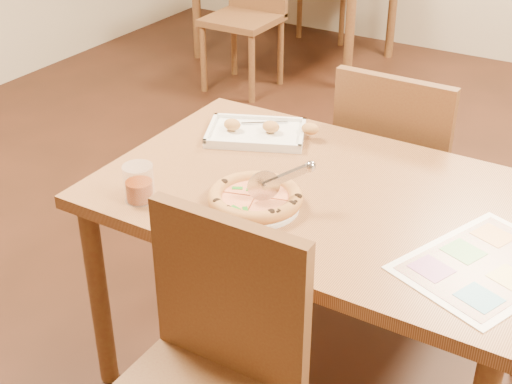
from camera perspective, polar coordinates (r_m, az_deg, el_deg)
The scene contains 9 objects.
dining_table at distance 2.11m, azimuth 5.44°, elevation -1.95°, with size 1.30×0.85×0.72m.
chair_near at distance 1.73m, azimuth -3.76°, elevation -12.96°, with size 0.42×0.42×0.47m.
chair_far at distance 2.63m, azimuth 11.20°, elevation 2.77°, with size 0.42×0.42×0.47m.
plate at distance 1.97m, azimuth 0.00°, elevation -1.10°, with size 0.24×0.24×0.01m, color white.
pizza at distance 1.97m, azimuth -0.06°, elevation -0.44°, with size 0.27×0.27×0.04m.
pizza_cutter at distance 1.93m, azimuth 1.83°, elevation 0.99°, with size 0.14×0.12×0.10m.
appetizer_tray at distance 2.37m, azimuth 0.24°, elevation 4.76°, with size 0.38×0.33×0.06m.
glass_tumbler at distance 2.02m, azimuth -9.34°, elevation 0.54°, with size 0.09×0.09×0.11m.
menu at distance 1.83m, azimuth 17.96°, elevation -5.59°, with size 0.30×0.42×0.01m, color white.
Camera 1 is at (0.75, -1.63, 1.75)m, focal length 50.00 mm.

